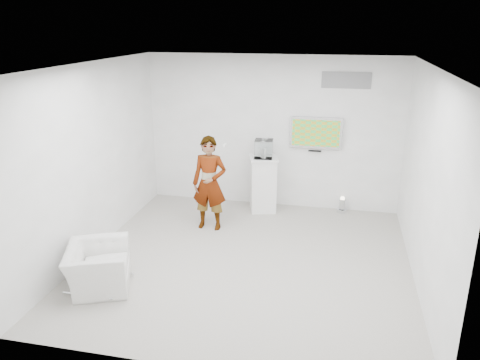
{
  "coord_description": "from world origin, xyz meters",
  "views": [
    {
      "loc": [
        1.29,
        -6.44,
        3.57
      ],
      "look_at": [
        -0.24,
        0.6,
        1.13
      ],
      "focal_mm": 35.0,
      "sensor_mm": 36.0,
      "label": 1
    }
  ],
  "objects": [
    {
      "name": "logo_decal",
      "position": [
        1.35,
        2.49,
        2.55
      ],
      "size": [
        0.9,
        0.02,
        0.3
      ],
      "primitive_type": "cube",
      "color": "slate",
      "rests_on": "room"
    },
    {
      "name": "console",
      "position": [
        -0.11,
        2.13,
        1.19
      ],
      "size": [
        0.11,
        0.15,
        0.2
      ],
      "primitive_type": "cube",
      "rotation": [
        0.0,
        0.0,
        0.55
      ],
      "color": "white",
      "rests_on": "pedestal"
    },
    {
      "name": "room",
      "position": [
        0.0,
        0.0,
        1.5
      ],
      "size": [
        5.01,
        5.01,
        3.0
      ],
      "color": "#A4A097",
      "rests_on": "ground"
    },
    {
      "name": "vitrine",
      "position": [
        -0.11,
        2.13,
        1.26
      ],
      "size": [
        0.37,
        0.37,
        0.34
      ],
      "primitive_type": "cube",
      "rotation": [
        0.0,
        0.0,
        0.09
      ],
      "color": "white",
      "rests_on": "pedestal"
    },
    {
      "name": "tv",
      "position": [
        0.85,
        2.45,
        1.55
      ],
      "size": [
        1.0,
        0.08,
        0.6
      ],
      "primitive_type": "cube",
      "color": "#B9B9BD",
      "rests_on": "room"
    },
    {
      "name": "pedestal",
      "position": [
        -0.11,
        2.13,
        0.54
      ],
      "size": [
        0.65,
        0.65,
        1.09
      ],
      "primitive_type": "cube",
      "rotation": [
        0.0,
        0.0,
        0.27
      ],
      "color": "white",
      "rests_on": "room"
    },
    {
      "name": "person",
      "position": [
        -0.9,
        1.1,
        0.85
      ],
      "size": [
        0.62,
        0.41,
        1.7
      ],
      "primitive_type": "imported",
      "rotation": [
        0.0,
        0.0,
        -0.01
      ],
      "color": "silver",
      "rests_on": "room"
    },
    {
      "name": "armchair",
      "position": [
        -1.89,
        -1.18,
        0.31
      ],
      "size": [
        1.11,
        1.18,
        0.61
      ],
      "primitive_type": "imported",
      "rotation": [
        0.0,
        0.0,
        1.95
      ],
      "color": "silver",
      "rests_on": "room"
    },
    {
      "name": "floor_uplight",
      "position": [
        1.44,
        2.34,
        0.16
      ],
      "size": [
        0.22,
        0.22,
        0.31
      ],
      "primitive_type": "cylinder",
      "rotation": [
        0.0,
        0.0,
        -0.11
      ],
      "color": "silver",
      "rests_on": "room"
    },
    {
      "name": "wii_remote",
      "position": [
        -0.65,
        1.24,
        1.53
      ],
      "size": [
        0.04,
        0.14,
        0.03
      ],
      "primitive_type": "cube",
      "rotation": [
        0.0,
        0.0,
        -0.04
      ],
      "color": "white",
      "rests_on": "person"
    }
  ]
}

